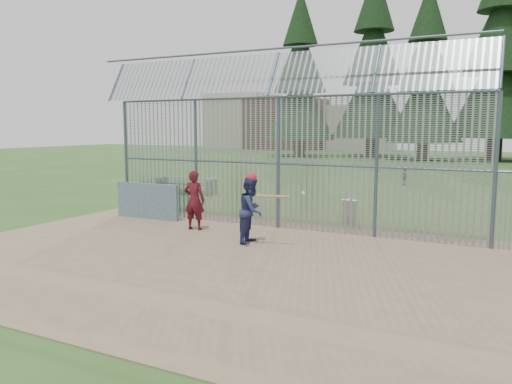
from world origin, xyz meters
The scene contains 12 objects.
ground centered at (0.00, 0.00, 0.00)m, with size 120.00×120.00×0.00m, color #2D511E.
dirt_infield centered at (0.00, -0.50, 0.01)m, with size 14.00×10.00×0.02m, color #756047.
dugout_wall centered at (-4.60, 2.90, 0.62)m, with size 2.50×0.12×1.20m, color #38566B.
batter centered at (0.21, 1.31, 0.90)m, with size 0.86×0.67×1.77m, color navy.
onlooker centered at (-2.12, 2.06, 0.92)m, with size 0.66×0.43×1.80m, color maroon.
bg_kid_seated centered at (1.40, 16.80, 0.47)m, with size 0.55×0.23×0.95m, color slate.
batting_gear centered at (0.35, 1.29, 1.69)m, with size 1.65×0.42×0.61m.
trash_can centered at (1.73, 5.42, 0.38)m, with size 0.56×0.56×0.82m.
bleacher centered at (-7.25, 9.01, 0.41)m, with size 3.00×0.95×0.72m.
backstop_fence centered at (1.81, 3.43, 2.36)m, with size 20.09×0.81×5.30m.
conifer_row centered at (1.93, 41.51, 10.83)m, with size 38.48×12.26×20.20m.
distant_buildings centered at (-23.18, 56.49, 3.60)m, with size 26.50×10.50×8.00m.
Camera 1 is at (6.26, -10.36, 3.11)m, focal length 35.00 mm.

